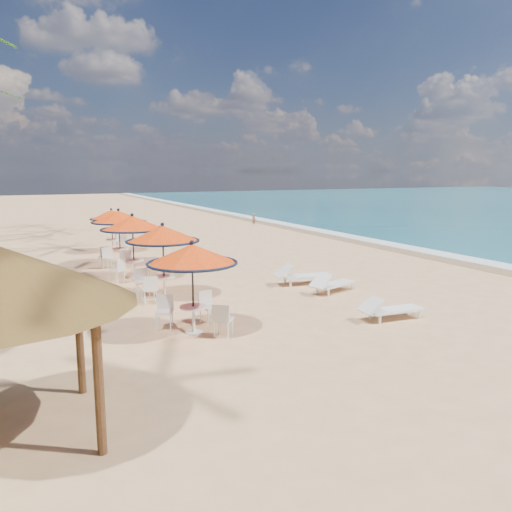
{
  "coord_description": "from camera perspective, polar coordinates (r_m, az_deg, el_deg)",
  "views": [
    {
      "loc": [
        -8.89,
        -11.23,
        3.91
      ],
      "look_at": [
        -1.93,
        3.08,
        1.2
      ],
      "focal_mm": 35.0,
      "sensor_mm": 36.0,
      "label": 1
    }
  ],
  "objects": [
    {
      "name": "station_0",
      "position": [
        12.1,
        -7.18,
        -1.05
      ],
      "size": [
        2.2,
        2.2,
        2.29
      ],
      "color": "black",
      "rests_on": "ground"
    },
    {
      "name": "foam_strip",
      "position": [
        28.23,
        14.52,
        1.39
      ],
      "size": [
        1.2,
        140.0,
        0.04
      ],
      "primitive_type": "cube",
      "color": "white",
      "rests_on": "ground"
    },
    {
      "name": "station_4",
      "position": [
        25.36,
        -16.07,
        4.15
      ],
      "size": [
        2.06,
        2.06,
        2.15
      ],
      "color": "black",
      "rests_on": "ground"
    },
    {
      "name": "palapa",
      "position": [
        7.96,
        -26.97,
        -2.3
      ],
      "size": [
        3.76,
        3.76,
        2.87
      ],
      "color": "brown",
      "rests_on": "ground"
    },
    {
      "name": "person",
      "position": [
        36.78,
        -0.26,
        4.28
      ],
      "size": [
        0.32,
        0.39,
        0.92
      ],
      "primitive_type": "imported",
      "rotation": [
        0.0,
        0.0,
        1.91
      ],
      "color": "#895845",
      "rests_on": "ground"
    },
    {
      "name": "station_1",
      "position": [
        15.59,
        -10.83,
        1.73
      ],
      "size": [
        2.27,
        2.27,
        2.37
      ],
      "color": "black",
      "rests_on": "ground"
    },
    {
      "name": "wetsand_band",
      "position": [
        27.66,
        13.1,
        1.28
      ],
      "size": [
        1.4,
        140.0,
        0.02
      ],
      "primitive_type": "cube",
      "color": "olive",
      "rests_on": "ground"
    },
    {
      "name": "lounger_far",
      "position": [
        17.48,
        5.2,
        -2.16
      ],
      "size": [
        2.1,
        0.93,
        0.73
      ],
      "rotation": [
        0.0,
        0.0,
        -0.15
      ],
      "color": "white",
      "rests_on": "ground"
    },
    {
      "name": "lounger_near",
      "position": [
        13.8,
        14.97,
        -5.84
      ],
      "size": [
        1.83,
        0.71,
        0.64
      ],
      "rotation": [
        0.0,
        0.0,
        -0.09
      ],
      "color": "white",
      "rests_on": "ground"
    },
    {
      "name": "lounger_mid",
      "position": [
        16.44,
        8.65,
        -3.12
      ],
      "size": [
        1.89,
        1.07,
        0.65
      ],
      "rotation": [
        0.0,
        0.0,
        0.3
      ],
      "color": "white",
      "rests_on": "ground"
    },
    {
      "name": "ground",
      "position": [
        14.85,
        12.04,
        -5.82
      ],
      "size": [
        160.0,
        160.0,
        0.0
      ],
      "primitive_type": "plane",
      "color": "tan",
      "rests_on": "ground"
    },
    {
      "name": "station_2",
      "position": [
        18.67,
        -13.95,
        2.79
      ],
      "size": [
        2.32,
        2.37,
        2.42
      ],
      "color": "black",
      "rests_on": "ground"
    },
    {
      "name": "station_3",
      "position": [
        21.67,
        -15.58,
        3.77
      ],
      "size": [
        2.29,
        2.29,
        2.39
      ],
      "color": "black",
      "rests_on": "ground"
    }
  ]
}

